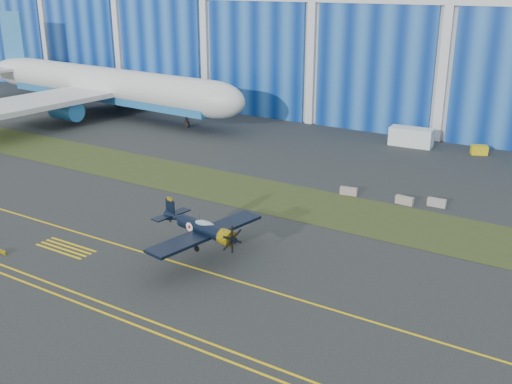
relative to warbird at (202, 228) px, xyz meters
The scene contains 15 objects.
ground 7.28m from the warbird, 29.49° to the left, with size 260.00×260.00×0.00m, color #2C3031.
grass_median 18.44m from the warbird, 71.56° to the left, with size 260.00×10.00×0.02m, color #475128.
hangar 76.19m from the warbird, 85.62° to the left, with size 220.00×45.70×30.00m.
taxiway_centreline 6.74m from the warbird, 16.89° to the right, with size 200.00×0.20×0.02m, color yellow.
edge_line_near 12.99m from the warbird, 62.92° to the right, with size 80.00×0.20×0.02m, color yellow.
edge_line_far 12.14m from the warbird, 60.69° to the right, with size 80.00×0.20×0.02m, color yellow.
hold_short_ladder 13.52m from the warbird, 158.41° to the right, with size 6.00×2.40×0.02m, color yellow, non-canonical shape.
guard_board_left 18.68m from the warbird, 151.71° to the right, with size 1.20×0.15×0.35m, color yellow.
warbird is the anchor object (origin of this frame).
jetliner 65.62m from the warbird, 142.03° to the left, with size 72.08×62.36×23.90m.
shipping_container 47.48m from the warbird, 85.92° to the left, with size 6.28×2.51×2.72m, color white.
tug 49.82m from the warbird, 74.69° to the left, with size 2.20×1.38×1.28m, color yellow.
barrier_a 23.04m from the warbird, 79.34° to the left, with size 2.00×0.60×0.90m, color gray.
barrier_b 25.47m from the warbird, 64.97° to the left, with size 2.00×0.60×0.90m, color gray.
barrier_c 28.02m from the warbird, 59.99° to the left, with size 2.00×0.60×0.90m, color #9A988F.
Camera 1 is at (23.83, -41.71, 23.71)m, focal length 42.00 mm.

